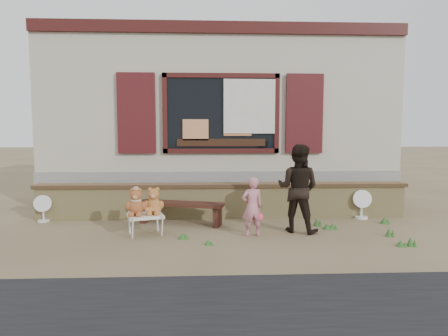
{
  "coord_description": "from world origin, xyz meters",
  "views": [
    {
      "loc": [
        -0.3,
        -6.13,
        1.62
      ],
      "look_at": [
        0.0,
        0.6,
        1.0
      ],
      "focal_mm": 30.0,
      "sensor_mm": 36.0,
      "label": 1
    }
  ],
  "objects_px": {
    "bench": "(181,208)",
    "adult": "(298,188)",
    "child": "(252,207)",
    "folding_chair": "(145,216)",
    "teddy_bear_left": "(136,201)",
    "teddy_bear_right": "(154,200)"
  },
  "relations": [
    {
      "from": "bench",
      "to": "adult",
      "type": "relative_size",
      "value": 1.1
    },
    {
      "from": "child",
      "to": "folding_chair",
      "type": "bearing_deg",
      "value": -16.18
    },
    {
      "from": "folding_chair",
      "to": "teddy_bear_left",
      "type": "relative_size",
      "value": 1.49
    },
    {
      "from": "folding_chair",
      "to": "teddy_bear_left",
      "type": "bearing_deg",
      "value": -180.0
    },
    {
      "from": "bench",
      "to": "adult",
      "type": "height_order",
      "value": "adult"
    },
    {
      "from": "folding_chair",
      "to": "teddy_bear_right",
      "type": "relative_size",
      "value": 1.5
    },
    {
      "from": "folding_chair",
      "to": "child",
      "type": "relative_size",
      "value": 0.7
    },
    {
      "from": "folding_chair",
      "to": "child",
      "type": "height_order",
      "value": "child"
    },
    {
      "from": "teddy_bear_right",
      "to": "adult",
      "type": "xyz_separation_m",
      "value": [
        2.35,
        0.06,
        0.17
      ]
    },
    {
      "from": "bench",
      "to": "folding_chair",
      "type": "distance_m",
      "value": 0.86
    },
    {
      "from": "bench",
      "to": "folding_chair",
      "type": "height_order",
      "value": "bench"
    },
    {
      "from": "teddy_bear_right",
      "to": "adult",
      "type": "relative_size",
      "value": 0.3
    },
    {
      "from": "teddy_bear_right",
      "to": "child",
      "type": "relative_size",
      "value": 0.47
    },
    {
      "from": "teddy_bear_right",
      "to": "child",
      "type": "xyz_separation_m",
      "value": [
        1.57,
        -0.19,
        -0.08
      ]
    },
    {
      "from": "teddy_bear_left",
      "to": "adult",
      "type": "xyz_separation_m",
      "value": [
        2.62,
        0.14,
        0.17
      ]
    },
    {
      "from": "bench",
      "to": "teddy_bear_right",
      "type": "distance_m",
      "value": 0.79
    },
    {
      "from": "folding_chair",
      "to": "adult",
      "type": "distance_m",
      "value": 2.52
    },
    {
      "from": "bench",
      "to": "teddy_bear_right",
      "type": "relative_size",
      "value": 3.62
    },
    {
      "from": "child",
      "to": "adult",
      "type": "bearing_deg",
      "value": -173.55
    },
    {
      "from": "teddy_bear_right",
      "to": "child",
      "type": "height_order",
      "value": "child"
    },
    {
      "from": "teddy_bear_left",
      "to": "teddy_bear_right",
      "type": "relative_size",
      "value": 1.01
    },
    {
      "from": "folding_chair",
      "to": "teddy_bear_right",
      "type": "bearing_deg",
      "value": 0.0
    }
  ]
}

